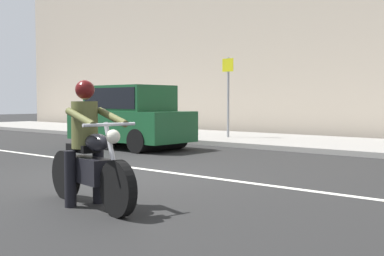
% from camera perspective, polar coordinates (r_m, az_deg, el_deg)
% --- Properties ---
extents(ground_plane, '(80.00, 80.00, 0.00)m').
position_cam_1_polar(ground_plane, '(9.02, -8.36, -5.57)').
color(ground_plane, black).
extents(sidewalk_slab, '(40.00, 4.40, 0.14)m').
position_cam_1_polar(sidewalk_slab, '(15.45, 14.65, -1.74)').
color(sidewalk_slab, gray).
rests_on(sidewalk_slab, ground_plane).
extents(lane_marking_stripe, '(18.00, 0.14, 0.01)m').
position_cam_1_polar(lane_marking_stripe, '(9.21, -1.64, -5.33)').
color(lane_marking_stripe, silver).
rests_on(lane_marking_stripe, ground_plane).
extents(motorcycle_with_rider_olive, '(2.09, 0.75, 1.64)m').
position_cam_1_polar(motorcycle_with_rider_olive, '(6.43, -11.94, -3.14)').
color(motorcycle_with_rider_olive, black).
rests_on(motorcycle_with_rider_olive, ground_plane).
extents(parked_hatchback_forest_green, '(3.69, 1.76, 1.80)m').
position_cam_1_polar(parked_hatchback_forest_green, '(14.14, -7.25, 1.39)').
color(parked_hatchback_forest_green, '#164C28').
rests_on(parked_hatchback_forest_green, ground_plane).
extents(street_sign_post, '(0.44, 0.08, 2.68)m').
position_cam_1_polar(street_sign_post, '(16.57, 4.24, 4.52)').
color(street_sign_post, gray).
rests_on(street_sign_post, sidewalk_slab).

